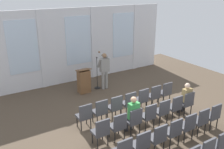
{
  "coord_description": "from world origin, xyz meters",
  "views": [
    {
      "loc": [
        -4.95,
        -5.69,
        4.65
      ],
      "look_at": [
        0.15,
        2.53,
        1.15
      ],
      "focal_mm": 39.63,
      "sensor_mm": 36.0,
      "label": 1
    }
  ],
  "objects_px": {
    "chair_r1_c0": "(101,131)",
    "audience_r1_c6": "(185,97)",
    "lectern": "(84,81)",
    "chair_r0_c2": "(115,106)",
    "chair_r0_c0": "(84,115)",
    "chair_r1_c6": "(187,102)",
    "chair_r3_c4": "(219,143)",
    "chair_r0_c6": "(165,91)",
    "chair_r1_c5": "(175,106)",
    "chair_r1_c1": "(118,125)",
    "audience_r1_c2": "(133,113)",
    "chair_r0_c1": "(100,110)",
    "chair_r2_c4": "(187,125)",
    "chair_r0_c5": "(154,95)",
    "chair_r2_c5": "(200,120)",
    "speaker": "(104,68)",
    "chair_r2_c1": "(141,143)",
    "chair_r1_c4": "(162,110)",
    "mic_stand": "(97,82)",
    "chair_r2_c6": "(213,115)",
    "chair_r1_c3": "(149,115)",
    "chair_r0_c4": "(142,98)",
    "chair_r0_c3": "(129,102)",
    "chair_r1_c2": "(134,120)",
    "chair_r2_c3": "(173,131)",
    "chair_r2_c2": "(158,137)"
  },
  "relations": [
    {
      "from": "chair_r2_c6",
      "to": "chair_r2_c1",
      "type": "bearing_deg",
      "value": 180.0
    },
    {
      "from": "chair_r1_c1",
      "to": "chair_r0_c5",
      "type": "bearing_deg",
      "value": 24.95
    },
    {
      "from": "chair_r0_c4",
      "to": "audience_r1_c6",
      "type": "xyz_separation_m",
      "value": [
        1.23,
        -1.06,
        0.17
      ]
    },
    {
      "from": "chair_r2_c1",
      "to": "chair_r1_c4",
      "type": "bearing_deg",
      "value": 31.81
    },
    {
      "from": "lectern",
      "to": "chair_r0_c5",
      "type": "xyz_separation_m",
      "value": [
        1.75,
        -2.8,
        -0.02
      ]
    },
    {
      "from": "chair_r0_c1",
      "to": "audience_r1_c2",
      "type": "height_order",
      "value": "audience_r1_c2"
    },
    {
      "from": "chair_r0_c4",
      "to": "chair_r1_c2",
      "type": "bearing_deg",
      "value": -137.07
    },
    {
      "from": "chair_r0_c6",
      "to": "chair_r1_c5",
      "type": "distance_m",
      "value": 1.3
    },
    {
      "from": "chair_r2_c5",
      "to": "chair_r0_c5",
      "type": "bearing_deg",
      "value": 90.0
    },
    {
      "from": "mic_stand",
      "to": "chair_r2_c1",
      "type": "distance_m",
      "value": 5.38
    },
    {
      "from": "lectern",
      "to": "chair_r2_c1",
      "type": "xyz_separation_m",
      "value": [
        -0.71,
        -5.09,
        -0.02
      ]
    },
    {
      "from": "speaker",
      "to": "chair_r1_c4",
      "type": "distance_m",
      "value": 3.87
    },
    {
      "from": "chair_r1_c1",
      "to": "audience_r1_c2",
      "type": "distance_m",
      "value": 0.65
    },
    {
      "from": "chair_r0_c5",
      "to": "chair_r1_c1",
      "type": "height_order",
      "value": "same"
    },
    {
      "from": "chair_r0_c3",
      "to": "chair_r1_c3",
      "type": "relative_size",
      "value": 1.0
    },
    {
      "from": "chair_r1_c2",
      "to": "audience_r1_c2",
      "type": "xyz_separation_m",
      "value": [
        0.0,
        0.08,
        0.2
      ]
    },
    {
      "from": "chair_r2_c5",
      "to": "chair_r1_c6",
      "type": "bearing_deg",
      "value": 61.75
    },
    {
      "from": "chair_r1_c0",
      "to": "audience_r1_c6",
      "type": "distance_m",
      "value": 3.69
    },
    {
      "from": "chair_r1_c5",
      "to": "chair_r3_c4",
      "type": "bearing_deg",
      "value": -105.04
    },
    {
      "from": "chair_r1_c3",
      "to": "chair_r0_c4",
      "type": "bearing_deg",
      "value": 61.75
    },
    {
      "from": "chair_r0_c2",
      "to": "chair_r0_c6",
      "type": "height_order",
      "value": "same"
    },
    {
      "from": "chair_r1_c3",
      "to": "chair_r2_c5",
      "type": "relative_size",
      "value": 1.0
    },
    {
      "from": "chair_r2_c4",
      "to": "chair_r1_c4",
      "type": "bearing_deg",
      "value": 90.0
    },
    {
      "from": "chair_r0_c0",
      "to": "chair_r3_c4",
      "type": "height_order",
      "value": "same"
    },
    {
      "from": "chair_r0_c1",
      "to": "chair_r1_c6",
      "type": "height_order",
      "value": "same"
    },
    {
      "from": "chair_r0_c2",
      "to": "chair_r3_c4",
      "type": "xyz_separation_m",
      "value": [
        1.23,
        -3.43,
        0.0
      ]
    },
    {
      "from": "audience_r1_c6",
      "to": "chair_r0_c2",
      "type": "bearing_deg",
      "value": 156.69
    },
    {
      "from": "chair_r1_c1",
      "to": "chair_r2_c2",
      "type": "relative_size",
      "value": 1.0
    },
    {
      "from": "audience_r1_c2",
      "to": "chair_r1_c6",
      "type": "relative_size",
      "value": 1.41
    },
    {
      "from": "lectern",
      "to": "chair_r0_c2",
      "type": "height_order",
      "value": "lectern"
    },
    {
      "from": "lectern",
      "to": "chair_r0_c6",
      "type": "xyz_separation_m",
      "value": [
        2.36,
        -2.8,
        -0.02
      ]
    },
    {
      "from": "chair_r0_c3",
      "to": "chair_r1_c1",
      "type": "distance_m",
      "value": 1.68
    },
    {
      "from": "chair_r1_c4",
      "to": "chair_r2_c3",
      "type": "relative_size",
      "value": 1.0
    },
    {
      "from": "audience_r1_c6",
      "to": "chair_r2_c4",
      "type": "xyz_separation_m",
      "value": [
        -1.23,
        -1.23,
        -0.17
      ]
    },
    {
      "from": "speaker",
      "to": "chair_r2_c6",
      "type": "distance_m",
      "value": 5.18
    },
    {
      "from": "chair_r0_c2",
      "to": "chair_r2_c5",
      "type": "distance_m",
      "value": 2.94
    },
    {
      "from": "chair_r2_c1",
      "to": "chair_r1_c0",
      "type": "bearing_deg",
      "value": 118.25
    },
    {
      "from": "chair_r1_c3",
      "to": "chair_r2_c5",
      "type": "height_order",
      "value": "same"
    },
    {
      "from": "chair_r0_c4",
      "to": "chair_r2_c4",
      "type": "height_order",
      "value": "same"
    },
    {
      "from": "chair_r1_c4",
      "to": "chair_r2_c6",
      "type": "bearing_deg",
      "value": -42.93
    },
    {
      "from": "chair_r1_c2",
      "to": "chair_r3_c4",
      "type": "height_order",
      "value": "same"
    },
    {
      "from": "speaker",
      "to": "chair_r1_c5",
      "type": "height_order",
      "value": "speaker"
    },
    {
      "from": "chair_r0_c0",
      "to": "chair_r1_c6",
      "type": "xyz_separation_m",
      "value": [
        3.69,
        -1.14,
        0.0
      ]
    },
    {
      "from": "chair_r0_c4",
      "to": "audience_r1_c6",
      "type": "relative_size",
      "value": 0.74
    },
    {
      "from": "speaker",
      "to": "lectern",
      "type": "height_order",
      "value": "speaker"
    },
    {
      "from": "chair_r0_c1",
      "to": "chair_r2_c4",
      "type": "distance_m",
      "value": 2.94
    },
    {
      "from": "chair_r1_c3",
      "to": "chair_r2_c1",
      "type": "height_order",
      "value": "same"
    },
    {
      "from": "chair_r0_c5",
      "to": "chair_r1_c6",
      "type": "height_order",
      "value": "same"
    },
    {
      "from": "chair_r0_c1",
      "to": "chair_r1_c4",
      "type": "relative_size",
      "value": 1.0
    },
    {
      "from": "chair_r1_c2",
      "to": "mic_stand",
      "type": "bearing_deg",
      "value": 78.32
    }
  ]
}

